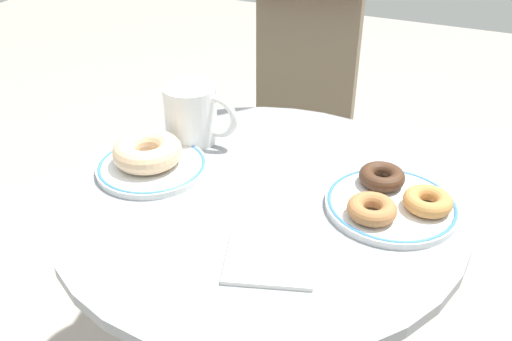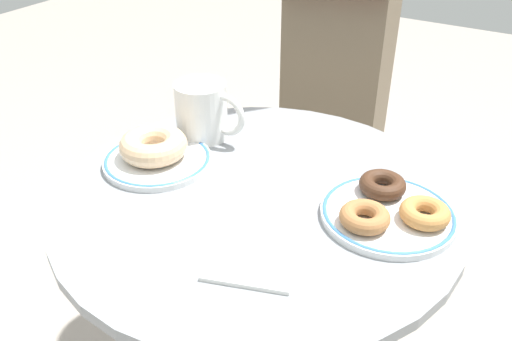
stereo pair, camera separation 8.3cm
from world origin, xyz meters
The scene contains 9 objects.
cafe_table centered at (0.00, 0.00, 0.52)m, with size 0.61×0.61×0.74m.
plate_left centered at (-0.19, -0.01, 0.74)m, with size 0.18×0.18×0.01m.
plate_right centered at (0.19, 0.05, 0.74)m, with size 0.19×0.19×0.01m.
donut_glazed centered at (-0.19, -0.01, 0.77)m, with size 0.11×0.11×0.04m, color #E0B789.
donut_old_fashioned centered at (0.23, 0.05, 0.76)m, with size 0.07×0.07×0.02m, color #BC7F42.
donut_chocolate centered at (0.16, 0.09, 0.76)m, with size 0.07×0.07×0.02m, color #422819.
donut_cinnamon centered at (0.17, 0.00, 0.76)m, with size 0.07×0.07×0.02m, color #A36B3D.
paper_napkin centered at (0.07, -0.13, 0.74)m, with size 0.11×0.10×0.01m, color white.
coffee_mug centered at (-0.17, 0.11, 0.79)m, with size 0.13×0.09×0.10m.
Camera 1 is at (0.27, -0.61, 1.20)m, focal length 38.23 mm.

